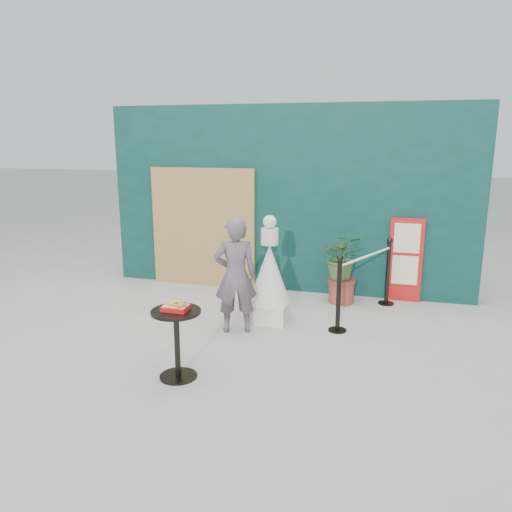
% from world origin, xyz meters
% --- Properties ---
extents(ground, '(60.00, 60.00, 0.00)m').
position_xyz_m(ground, '(0.00, 0.00, 0.00)').
color(ground, '#ADAAA5').
rests_on(ground, ground).
extents(back_wall, '(6.00, 0.30, 3.00)m').
position_xyz_m(back_wall, '(0.00, 3.15, 1.50)').
color(back_wall, '#0B322C').
rests_on(back_wall, ground).
extents(bamboo_fence, '(1.80, 0.08, 2.00)m').
position_xyz_m(bamboo_fence, '(-1.40, 2.94, 1.00)').
color(bamboo_fence, tan).
rests_on(bamboo_fence, ground).
extents(woman, '(0.65, 0.54, 1.51)m').
position_xyz_m(woman, '(-0.24, 1.07, 0.76)').
color(woman, '#64555E').
rests_on(woman, ground).
extents(menu_board, '(0.50, 0.07, 1.30)m').
position_xyz_m(menu_board, '(1.90, 2.95, 0.65)').
color(menu_board, red).
rests_on(menu_board, ground).
extents(statue, '(0.58, 0.58, 1.48)m').
position_xyz_m(statue, '(0.10, 1.55, 0.61)').
color(statue, white).
rests_on(statue, ground).
extents(cafe_table, '(0.52, 0.52, 0.75)m').
position_xyz_m(cafe_table, '(-0.44, -0.34, 0.50)').
color(cafe_table, black).
rests_on(cafe_table, ground).
extents(food_basket, '(0.26, 0.19, 0.11)m').
position_xyz_m(food_basket, '(-0.44, -0.33, 0.79)').
color(food_basket, red).
rests_on(food_basket, cafe_table).
extents(planter, '(0.63, 0.55, 1.08)m').
position_xyz_m(planter, '(0.98, 2.61, 0.63)').
color(planter, '#974231').
rests_on(planter, ground).
extents(stanchion_barrier, '(0.84, 1.54, 1.03)m').
position_xyz_m(stanchion_barrier, '(1.35, 2.07, 0.49)').
color(stanchion_barrier, black).
rests_on(stanchion_barrier, ground).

